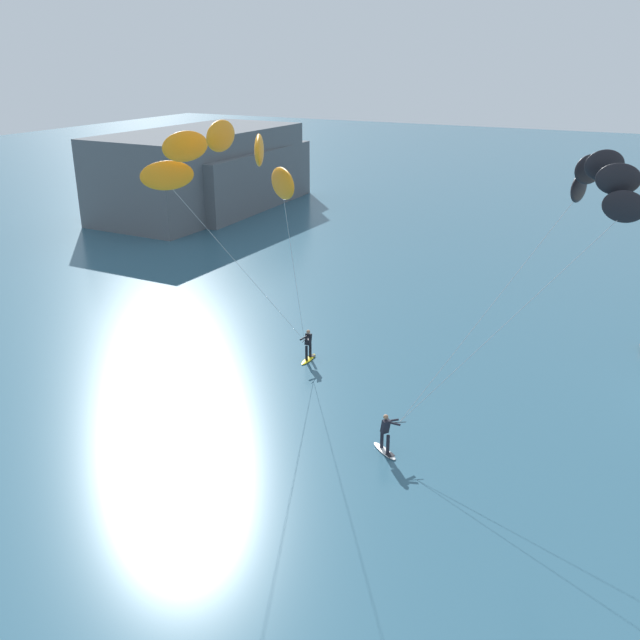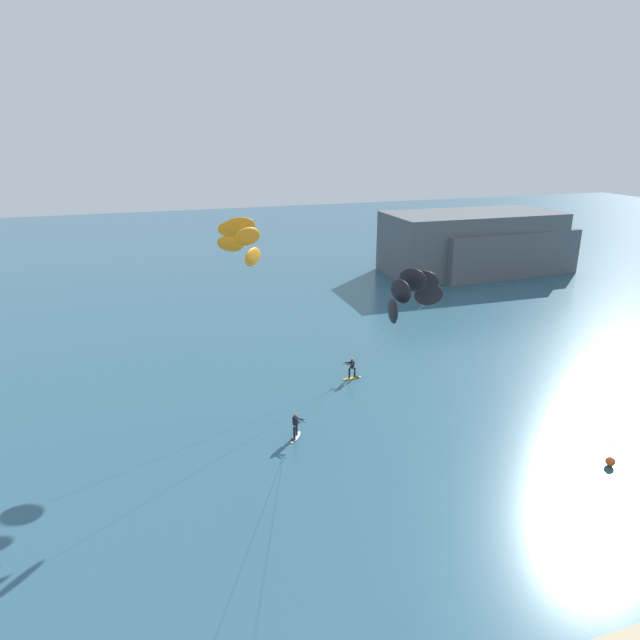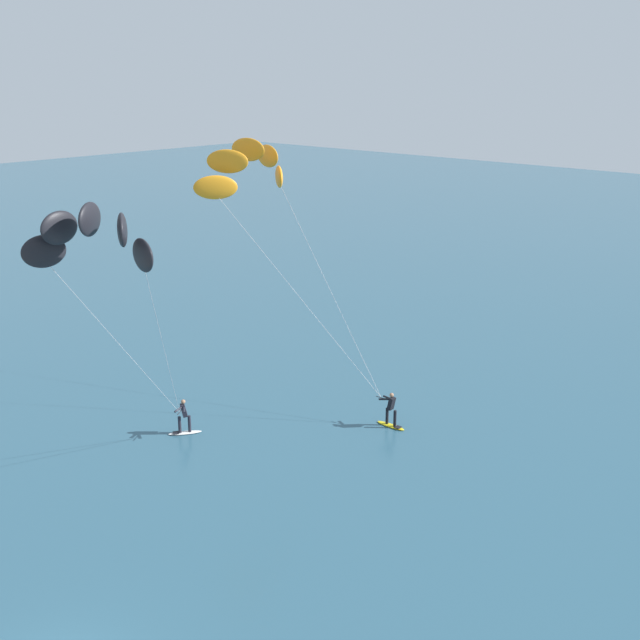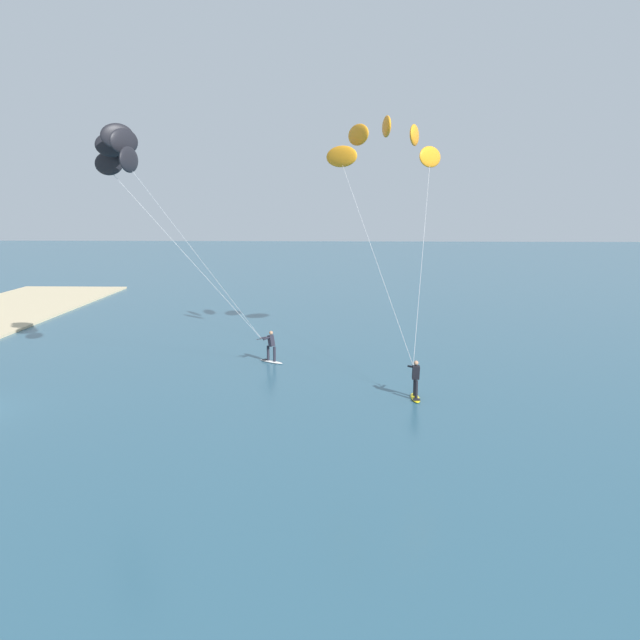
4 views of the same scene
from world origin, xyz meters
TOP-DOWN VIEW (x-y plane):
  - kitesurfer_nearshore at (-5.76, 6.25)m, footprint 6.83×8.69m
  - kitesurfer_mid_water at (-11.06, 18.23)m, footprint 10.16×6.29m

SIDE VIEW (x-z plane):
  - kitesurfer_nearshore at x=-5.76m, z-range 4.28..16.04m
  - kitesurfer_mid_water at x=-11.06m, z-range 4.65..17.37m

